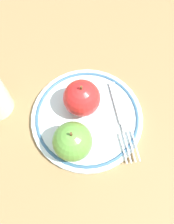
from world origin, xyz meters
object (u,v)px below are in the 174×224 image
plate (87,118)px  apple_red_whole (82,98)px  apple_second_whole (73,141)px  fork (121,118)px

plate → apple_red_whole: bearing=92.8°
apple_second_whole → fork: (0.11, 0.02, -0.03)m
apple_red_whole → fork: size_ratio=0.46×
apple_red_whole → fork: 0.09m
apple_red_whole → apple_second_whole: (-0.04, -0.07, 0.00)m
plate → apple_second_whole: bearing=-133.6°
plate → fork: (0.06, -0.03, 0.01)m
apple_second_whole → fork: bearing=11.0°
plate → apple_second_whole: (-0.05, -0.05, 0.04)m
apple_red_whole → plate: bearing=-87.2°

